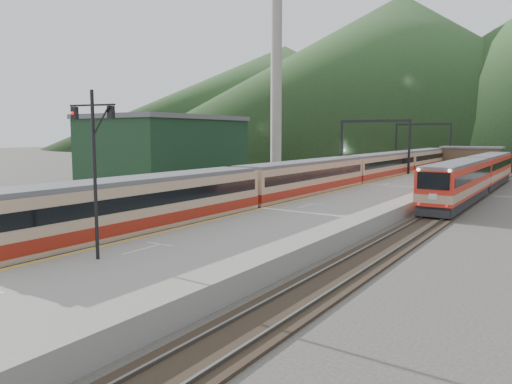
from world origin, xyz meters
The scene contains 17 objects.
track_main centered at (0.00, 40.00, 0.07)m, with size 2.60×200.00×0.23m.
track_far centered at (-5.00, 40.00, 0.07)m, with size 2.60×200.00×0.23m.
track_second centered at (11.50, 40.00, 0.07)m, with size 2.60×200.00×0.23m.
platform centered at (5.60, 38.00, 0.50)m, with size 8.00×100.00×1.00m, color gray.
gantry_near centered at (-2.85, 55.00, 5.59)m, with size 9.55×0.25×8.00m.
gantry_far centered at (-2.85, 80.00, 5.59)m, with size 9.55×0.25×8.00m.
warehouse centered at (-28.00, 42.00, 4.32)m, with size 14.50×20.50×8.60m.
smokestack centered at (-22.00, 62.00, 15.00)m, with size 1.80×1.80×30.00m, color #9E998E.
station_shed centered at (5.60, 78.00, 2.57)m, with size 9.40×4.40×3.10m.
hill_a centered at (-40.00, 190.00, 30.00)m, with size 180.00×180.00×60.00m, color #21421C.
hill_d centered at (-120.00, 240.00, 27.50)m, with size 200.00×200.00×55.00m, color #21421C.
main_train centered at (0.00, 39.43, 1.99)m, with size 2.88×78.91×3.51m.
second_train centered at (11.50, 44.51, 1.86)m, with size 2.67×36.46×3.26m.
signal_mast centered at (3.55, 3.79, 5.15)m, with size 2.18×0.52×6.79m.
short_signal_a centered at (-2.45, 3.68, 1.46)m, with size 0.25×0.21×2.27m.
short_signal_b centered at (-3.14, 31.91, 1.46)m, with size 0.27×0.24×2.27m.
short_signal_c centered at (-6.56, 22.80, 1.46)m, with size 0.24×0.19×2.27m.
Camera 1 is at (19.64, -9.46, 6.04)m, focal length 35.00 mm.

